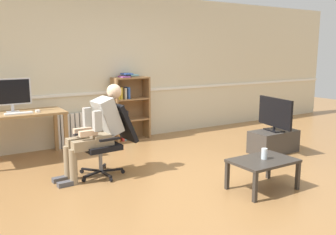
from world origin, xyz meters
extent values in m
plane|color=olive|center=(0.00, 0.00, 0.00)|extent=(18.00, 18.00, 0.00)
cube|color=beige|center=(0.00, 2.65, 1.35)|extent=(12.00, 0.10, 2.70)
cube|color=white|center=(0.00, 2.58, 0.92)|extent=(12.00, 0.03, 0.05)
cube|color=#9E7547|center=(-1.08, 1.86, 0.36)|extent=(0.06, 0.06, 0.72)
cube|color=#9E7547|center=(-1.08, 2.44, 0.36)|extent=(0.06, 0.06, 0.72)
cube|color=#9E7547|center=(-1.73, 2.15, 0.74)|extent=(1.38, 0.66, 0.04)
cube|color=silver|center=(-1.76, 2.21, 0.76)|extent=(0.18, 0.14, 0.01)
cube|color=silver|center=(-1.76, 2.23, 0.82)|extent=(0.04, 0.02, 0.10)
cube|color=silver|center=(-1.76, 2.23, 1.07)|extent=(0.56, 0.02, 0.40)
cube|color=black|center=(-1.76, 2.22, 1.07)|extent=(0.52, 0.00, 0.36)
cube|color=white|center=(-1.72, 2.01, 0.77)|extent=(0.39, 0.12, 0.02)
cube|color=white|center=(-1.44, 2.03, 0.77)|extent=(0.06, 0.10, 0.03)
cube|color=olive|center=(-0.01, 2.42, 0.60)|extent=(0.03, 0.28, 1.20)
cube|color=olive|center=(0.65, 2.42, 0.60)|extent=(0.03, 0.28, 1.20)
cube|color=olive|center=(0.32, 2.56, 0.60)|extent=(0.66, 0.02, 1.20)
cube|color=olive|center=(0.32, 2.42, 0.01)|extent=(0.62, 0.28, 0.03)
cube|color=olive|center=(0.32, 2.42, 0.40)|extent=(0.62, 0.28, 0.03)
cube|color=olive|center=(0.32, 2.42, 0.79)|extent=(0.62, 0.28, 0.03)
cube|color=olive|center=(0.32, 2.42, 1.18)|extent=(0.62, 0.28, 0.03)
cube|color=orange|center=(0.04, 2.43, 0.12)|extent=(0.02, 0.19, 0.18)
cube|color=orange|center=(0.04, 2.41, 0.51)|extent=(0.04, 0.19, 0.19)
cube|color=gold|center=(0.04, 2.42, 0.90)|extent=(0.05, 0.19, 0.19)
cube|color=red|center=(0.10, 2.41, 0.14)|extent=(0.04, 0.19, 0.23)
cube|color=gold|center=(0.09, 2.41, 0.52)|extent=(0.02, 0.19, 0.22)
cube|color=gold|center=(0.09, 2.42, 0.91)|extent=(0.04, 0.19, 0.22)
cube|color=#6699A3|center=(0.15, 2.43, 0.13)|extent=(0.05, 0.19, 0.20)
cube|color=gold|center=(0.16, 2.43, 0.51)|extent=(0.04, 0.19, 0.18)
cube|color=beige|center=(0.18, 2.41, 0.91)|extent=(0.03, 0.19, 0.20)
cube|color=#6699A3|center=(0.25, 2.40, 0.15)|extent=(0.04, 0.19, 0.24)
cube|color=black|center=(0.21, 2.42, 0.50)|extent=(0.03, 0.19, 0.17)
cube|color=#2D519E|center=(0.24, 2.41, 0.91)|extent=(0.04, 0.19, 0.21)
cube|color=#38844C|center=(0.32, 2.43, 0.14)|extent=(0.05, 0.19, 0.23)
cube|color=#89428E|center=(0.19, 2.41, 1.21)|extent=(0.16, 0.22, 0.02)
cube|color=#6699A3|center=(0.37, 2.43, 1.23)|extent=(0.16, 0.22, 0.02)
cube|color=#2D519E|center=(0.26, 2.44, 1.26)|extent=(0.16, 0.22, 0.02)
cube|color=white|center=(-1.02, 2.54, 0.30)|extent=(0.06, 0.08, 0.60)
cube|color=white|center=(-0.94, 2.54, 0.30)|extent=(0.06, 0.08, 0.60)
cube|color=white|center=(-0.85, 2.54, 0.30)|extent=(0.06, 0.08, 0.60)
cube|color=white|center=(-0.77, 2.54, 0.30)|extent=(0.06, 0.08, 0.60)
cube|color=white|center=(-0.68, 2.54, 0.30)|extent=(0.06, 0.08, 0.60)
cube|color=white|center=(-0.60, 2.54, 0.30)|extent=(0.06, 0.08, 0.60)
cube|color=white|center=(-0.51, 2.54, 0.30)|extent=(0.06, 0.08, 0.60)
cube|color=white|center=(-0.43, 2.54, 0.30)|extent=(0.06, 0.08, 0.60)
cube|color=white|center=(-0.34, 2.54, 0.30)|extent=(0.06, 0.08, 0.60)
cube|color=white|center=(-0.26, 2.54, 0.30)|extent=(0.06, 0.08, 0.60)
cube|color=black|center=(-0.91, 0.71, 0.07)|extent=(0.05, 0.30, 0.02)
cylinder|color=black|center=(-0.90, 0.56, 0.03)|extent=(0.03, 0.06, 0.06)
cube|color=black|center=(-0.78, 0.82, 0.07)|extent=(0.30, 0.11, 0.02)
cylinder|color=black|center=(-0.63, 0.78, 0.03)|extent=(0.06, 0.04, 0.06)
cube|color=black|center=(-0.84, 0.98, 0.07)|extent=(0.19, 0.27, 0.02)
cylinder|color=black|center=(-0.76, 1.11, 0.03)|extent=(0.05, 0.06, 0.06)
cube|color=black|center=(-1.01, 0.97, 0.07)|extent=(0.22, 0.26, 0.02)
cylinder|color=black|center=(-1.11, 1.09, 0.03)|extent=(0.05, 0.06, 0.06)
cube|color=black|center=(-1.06, 0.80, 0.07)|extent=(0.29, 0.14, 0.02)
cylinder|color=black|center=(-1.20, 0.75, 0.03)|extent=(0.06, 0.04, 0.06)
cylinder|color=gray|center=(-0.92, 0.86, 0.23)|extent=(0.05, 0.05, 0.30)
cube|color=black|center=(-0.92, 0.86, 0.41)|extent=(0.49, 0.49, 0.07)
cube|color=black|center=(-0.58, 0.88, 0.70)|extent=(0.30, 0.45, 0.54)
cube|color=black|center=(-0.91, 1.12, 0.56)|extent=(0.28, 0.06, 0.03)
cube|color=black|center=(-0.89, 0.60, 0.56)|extent=(0.28, 0.06, 0.03)
cube|color=#937F60|center=(-0.92, 0.86, 0.52)|extent=(0.28, 0.35, 0.14)
cube|color=#B2B2AD|center=(-0.80, 0.86, 0.81)|extent=(0.36, 0.36, 0.52)
sphere|color=beige|center=(-0.69, 0.87, 1.13)|extent=(0.20, 0.20, 0.20)
cube|color=black|center=(-1.20, 0.84, 0.62)|extent=(0.15, 0.04, 0.02)
cube|color=#937F60|center=(-1.13, 0.95, 0.49)|extent=(0.42, 0.15, 0.13)
cylinder|color=#937F60|center=(-1.34, 0.93, 0.23)|extent=(0.10, 0.10, 0.46)
cube|color=#4C4C51|center=(-1.44, 0.93, 0.03)|extent=(0.22, 0.10, 0.06)
cube|color=#937F60|center=(-1.12, 0.75, 0.49)|extent=(0.42, 0.15, 0.13)
cylinder|color=#937F60|center=(-1.33, 0.73, 0.23)|extent=(0.10, 0.10, 0.46)
cube|color=#4C4C51|center=(-1.43, 0.73, 0.03)|extent=(0.22, 0.10, 0.06)
cube|color=#B2B2AD|center=(-1.03, 1.01, 0.79)|extent=(0.10, 0.09, 0.26)
cube|color=beige|center=(-1.13, 0.94, 0.64)|extent=(0.24, 0.08, 0.07)
cube|color=#B2B2AD|center=(-1.01, 0.69, 0.79)|extent=(0.10, 0.09, 0.26)
cube|color=beige|center=(-1.11, 0.75, 0.64)|extent=(0.24, 0.08, 0.07)
cube|color=#3D3833|center=(1.96, 0.42, 0.18)|extent=(0.81, 0.43, 0.37)
cube|color=black|center=(1.96, 0.42, 0.38)|extent=(0.26, 0.35, 0.02)
cylinder|color=black|center=(1.96, 0.42, 0.41)|extent=(0.04, 0.04, 0.05)
cube|color=black|center=(1.96, 0.42, 0.68)|extent=(0.19, 0.80, 0.48)
cube|color=white|center=(1.98, 0.42, 0.68)|extent=(0.15, 0.75, 0.44)
cube|color=#332D28|center=(0.20, -0.88, 0.17)|extent=(0.04, 0.04, 0.34)
cube|color=#332D28|center=(0.93, -0.88, 0.17)|extent=(0.04, 0.04, 0.34)
cube|color=#332D28|center=(0.93, -0.42, 0.17)|extent=(0.04, 0.04, 0.34)
cube|color=#332D28|center=(0.20, -0.42, 0.17)|extent=(0.04, 0.04, 0.34)
cube|color=#332D28|center=(0.57, -0.65, 0.36)|extent=(0.78, 0.52, 0.03)
cylinder|color=silver|center=(0.59, -0.64, 0.44)|extent=(0.07, 0.07, 0.13)
camera|label=1|loc=(-2.64, -3.59, 1.66)|focal=38.64mm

